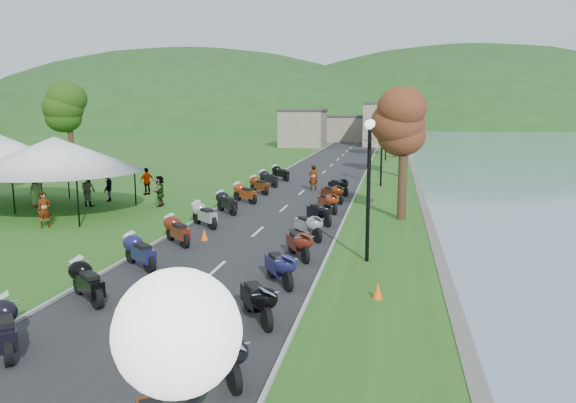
# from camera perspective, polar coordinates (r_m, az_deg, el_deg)

# --- Properties ---
(road) EXTENTS (7.00, 120.00, 0.02)m
(road) POSITION_cam_1_polar(r_m,az_deg,el_deg) (42.46, 2.69, 2.10)
(road) COLOR #272729
(road) RESTS_ON ground
(hills_backdrop) EXTENTS (360.00, 120.00, 76.00)m
(hills_backdrop) POSITION_cam_1_polar(r_m,az_deg,el_deg) (201.86, 9.10, 7.80)
(hills_backdrop) COLOR #285621
(hills_backdrop) RESTS_ON ground
(far_building) EXTENTS (18.00, 16.00, 5.00)m
(far_building) POSITION_cam_1_polar(r_m,az_deg,el_deg) (87.10, 5.56, 7.49)
(far_building) COLOR gray
(far_building) RESTS_ON ground
(moto_row_left) EXTENTS (2.60, 43.70, 1.10)m
(moto_row_left) POSITION_cam_1_polar(r_m,az_deg,el_deg) (23.04, -11.24, -2.98)
(moto_row_left) COLOR #331411
(moto_row_left) RESTS_ON ground
(moto_row_right) EXTENTS (2.60, 36.59, 1.10)m
(moto_row_right) POSITION_cam_1_polar(r_m,az_deg,el_deg) (19.07, 0.22, -5.41)
(moto_row_right) COLOR #331411
(moto_row_right) RESTS_ON ground
(vendor_tent_main) EXTENTS (5.86, 5.86, 4.00)m
(vendor_tent_main) POSITION_cam_1_polar(r_m,az_deg,el_deg) (31.49, -22.47, 2.47)
(vendor_tent_main) COLOR white
(vendor_tent_main) RESTS_ON ground
(vendor_tent_side) EXTENTS (5.06, 5.06, 4.00)m
(vendor_tent_side) POSITION_cam_1_polar(r_m,az_deg,el_deg) (35.79, -27.08, 2.91)
(vendor_tent_side) COLOR white
(vendor_tent_side) RESTS_ON ground
(tree_lakeside) EXTENTS (2.58, 2.58, 7.16)m
(tree_lakeside) POSITION_cam_1_polar(r_m,az_deg,el_deg) (27.81, 11.66, 5.43)
(tree_lakeside) COLOR #2B5913
(tree_lakeside) RESTS_ON ground
(pedestrian_a) EXTENTS (0.74, 0.74, 1.67)m
(pedestrian_a) POSITION_cam_1_polar(r_m,az_deg,el_deg) (28.22, -23.40, -2.44)
(pedestrian_a) COLOR slate
(pedestrian_a) RESTS_ON ground
(pedestrian_b) EXTENTS (0.99, 0.74, 1.81)m
(pedestrian_b) POSITION_cam_1_polar(r_m,az_deg,el_deg) (33.46, -19.55, -0.45)
(pedestrian_b) COLOR slate
(pedestrian_b) RESTS_ON ground
(pedestrian_c) EXTENTS (0.79, 1.28, 1.84)m
(pedestrian_c) POSITION_cam_1_polar(r_m,az_deg,el_deg) (34.94, -17.78, 0.05)
(pedestrian_c) COLOR slate
(pedestrian_c) RESTS_ON ground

